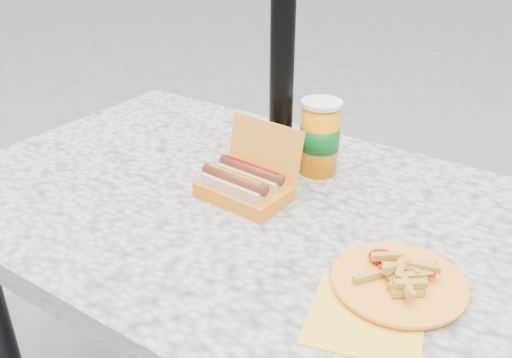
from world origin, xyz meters
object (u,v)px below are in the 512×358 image
Objects in this scene: umbrella_pole at (283,4)px; fries_plate at (396,283)px; hotdog_box at (245,183)px; soda_cup at (320,137)px.

umbrella_pole reaches higher than fries_plate.
soda_cup reaches higher than hotdog_box.
umbrella_pole is 0.35m from hotdog_box.
hotdog_box is 0.62× the size of fries_plate.
fries_plate is at bearing -34.87° from umbrella_pole.
soda_cup is (0.07, 0.18, 0.05)m from hotdog_box.
umbrella_pole reaches higher than soda_cup.
fries_plate is at bearing -44.68° from soda_cup.
umbrella_pole is at bearing 145.13° from fries_plate.
soda_cup is at bearing 19.51° from umbrella_pole.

